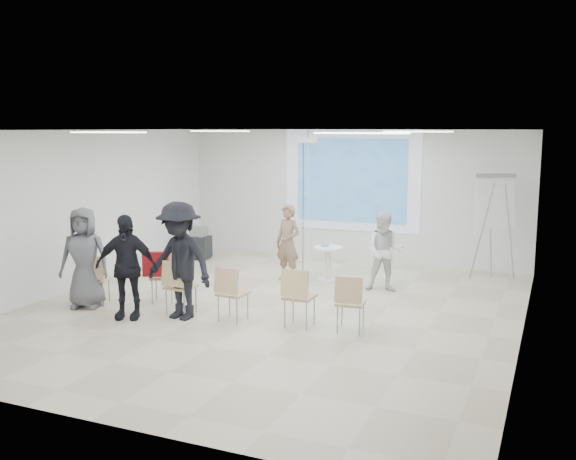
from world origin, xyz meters
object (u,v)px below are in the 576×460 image
at_px(chair_right_far, 350,299).
at_px(audience_mid, 179,253).
at_px(av_cart, 199,244).
at_px(player_right, 385,247).
at_px(chair_far_left, 94,276).
at_px(audience_outer, 84,252).
at_px(audience_left, 126,259).
at_px(chair_left_inner, 178,283).
at_px(chair_left_mid, 162,273).
at_px(chair_center, 230,290).
at_px(chair_right_inner, 298,293).
at_px(flipchart_easel, 495,202).
at_px(laptop, 182,284).
at_px(player_left, 288,238).
at_px(pedestal_table, 328,262).

height_order(chair_right_far, audience_mid, audience_mid).
bearing_deg(av_cart, player_right, -19.18).
relative_size(chair_far_left, audience_mid, 0.41).
relative_size(audience_mid, audience_outer, 1.11).
bearing_deg(audience_left, chair_left_inner, 15.05).
bearing_deg(chair_right_far, chair_left_mid, 168.22).
relative_size(chair_center, chair_right_inner, 0.95).
distance_m(chair_left_inner, chair_right_far, 2.87).
xyz_separation_m(chair_right_far, audience_left, (-3.54, -0.66, 0.45)).
xyz_separation_m(chair_left_mid, flipchart_easel, (5.13, 4.12, 1.04)).
distance_m(chair_left_mid, laptop, 0.79).
height_order(chair_center, audience_mid, audience_mid).
distance_m(player_left, chair_right_inner, 3.09).
bearing_deg(flipchart_easel, chair_left_inner, -156.25).
height_order(pedestal_table, chair_right_inner, chair_right_inner).
bearing_deg(av_cart, audience_outer, -89.58).
height_order(pedestal_table, chair_left_inner, chair_left_inner).
bearing_deg(chair_left_mid, av_cart, 88.62).
relative_size(chair_right_far, flipchart_easel, 0.41).
bearing_deg(player_right, chair_center, -133.43).
relative_size(player_right, audience_mid, 0.78).
xyz_separation_m(chair_far_left, chair_right_inner, (3.70, 0.19, 0.04)).
height_order(chair_far_left, chair_right_far, chair_right_far).
bearing_deg(audience_left, chair_left_mid, 70.01).
bearing_deg(chair_far_left, chair_right_far, -17.11).
relative_size(player_right, chair_right_far, 1.90).
relative_size(chair_left_mid, audience_mid, 0.42).
relative_size(chair_far_left, laptop, 2.60).
relative_size(chair_center, laptop, 2.66).
distance_m(laptop, flipchart_easel, 6.46).
bearing_deg(flipchart_easel, chair_far_left, -164.84).
bearing_deg(player_left, flipchart_easel, 40.51).
height_order(chair_far_left, chair_right_inner, chair_right_inner).
xyz_separation_m(player_right, audience_left, (-3.38, -3.31, 0.13)).
height_order(chair_left_mid, flipchart_easel, flipchart_easel).
bearing_deg(laptop, chair_left_inner, 90.37).
height_order(player_left, chair_far_left, player_left).
height_order(chair_center, chair_right_far, chair_center).
bearing_deg(laptop, audience_mid, 120.40).
bearing_deg(flipchart_easel, audience_outer, -164.25).
xyz_separation_m(chair_left_inner, audience_outer, (-1.72, -0.21, 0.42)).
bearing_deg(player_right, audience_mid, -142.88).
xyz_separation_m(player_left, audience_mid, (-0.58, -3.05, 0.20)).
height_order(player_right, chair_left_mid, player_right).
relative_size(pedestal_table, chair_right_inner, 0.77).
distance_m(player_right, chair_left_mid, 4.10).
bearing_deg(laptop, pedestal_table, -113.60).
height_order(chair_left_mid, audience_outer, audience_outer).
xyz_separation_m(chair_right_inner, laptop, (-2.05, -0.03, -0.06)).
bearing_deg(player_right, chair_right_inner, -115.80).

